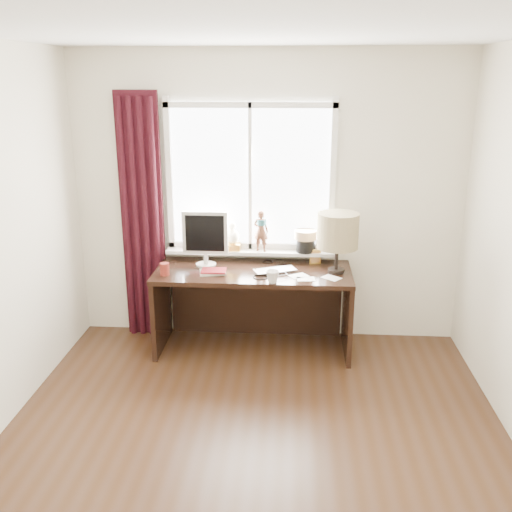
# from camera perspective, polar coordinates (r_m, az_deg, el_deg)

# --- Properties ---
(floor) EXTENTS (3.50, 4.00, 0.00)m
(floor) POSITION_cam_1_polar(r_m,az_deg,el_deg) (3.85, -0.56, -20.20)
(floor) COLOR #3C2518
(floor) RESTS_ON ground
(ceiling) EXTENTS (3.50, 4.00, 0.00)m
(ceiling) POSITION_cam_1_polar(r_m,az_deg,el_deg) (3.06, -0.72, 22.12)
(ceiling) COLOR white
(ceiling) RESTS_ON wall_back
(wall_back) EXTENTS (3.50, 0.00, 2.60)m
(wall_back) POSITION_cam_1_polar(r_m,az_deg,el_deg) (5.15, 1.13, 5.68)
(wall_back) COLOR beige
(wall_back) RESTS_ON ground
(laptop) EXTENTS (0.42, 0.35, 0.03)m
(laptop) POSITION_cam_1_polar(r_m,az_deg,el_deg) (4.89, 1.94, -1.48)
(laptop) COLOR silver
(laptop) RESTS_ON desk
(mug) EXTENTS (0.14, 0.13, 0.11)m
(mug) POSITION_cam_1_polar(r_m,az_deg,el_deg) (4.64, 1.68, -2.04)
(mug) COLOR white
(mug) RESTS_ON desk
(red_cup) EXTENTS (0.08, 0.08, 0.10)m
(red_cup) POSITION_cam_1_polar(r_m,az_deg,el_deg) (4.87, -9.12, -1.30)
(red_cup) COLOR maroon
(red_cup) RESTS_ON desk
(window) EXTENTS (1.52, 0.22, 1.40)m
(window) POSITION_cam_1_polar(r_m,az_deg,el_deg) (5.11, -0.44, 5.69)
(window) COLOR white
(window) RESTS_ON ground
(curtain) EXTENTS (0.38, 0.09, 2.25)m
(curtain) POSITION_cam_1_polar(r_m,az_deg,el_deg) (5.28, -11.33, 3.57)
(curtain) COLOR black
(curtain) RESTS_ON floor
(desk) EXTENTS (1.70, 0.70, 0.75)m
(desk) POSITION_cam_1_polar(r_m,az_deg,el_deg) (5.12, -0.19, -3.66)
(desk) COLOR black
(desk) RESTS_ON floor
(monitor) EXTENTS (0.40, 0.18, 0.49)m
(monitor) POSITION_cam_1_polar(r_m,az_deg,el_deg) (5.02, -5.11, 2.09)
(monitor) COLOR beige
(monitor) RESTS_ON desk
(notebook_stack) EXTENTS (0.25, 0.20, 0.03)m
(notebook_stack) POSITION_cam_1_polar(r_m,az_deg,el_deg) (4.88, -4.31, -1.55)
(notebook_stack) COLOR beige
(notebook_stack) RESTS_ON desk
(brush_holder) EXTENTS (0.09, 0.09, 0.25)m
(brush_holder) POSITION_cam_1_polar(r_m,az_deg,el_deg) (5.17, 6.02, 0.04)
(brush_holder) COLOR black
(brush_holder) RESTS_ON desk
(icon_frame) EXTENTS (0.10, 0.04, 0.13)m
(icon_frame) POSITION_cam_1_polar(r_m,az_deg,el_deg) (5.12, 5.94, -0.09)
(icon_frame) COLOR gold
(icon_frame) RESTS_ON desk
(table_lamp) EXTENTS (0.35, 0.35, 0.52)m
(table_lamp) POSITION_cam_1_polar(r_m,az_deg,el_deg) (4.84, 8.18, 2.45)
(table_lamp) COLOR black
(table_lamp) RESTS_ON desk
(loose_papers) EXTENTS (0.46, 0.23, 0.00)m
(loose_papers) POSITION_cam_1_polar(r_m,az_deg,el_deg) (4.79, 5.61, -2.16)
(loose_papers) COLOR white
(loose_papers) RESTS_ON desk
(desk_cables) EXTENTS (0.34, 0.58, 0.01)m
(desk_cables) POSITION_cam_1_polar(r_m,az_deg,el_deg) (4.96, 1.36, -1.35)
(desk_cables) COLOR black
(desk_cables) RESTS_ON desk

